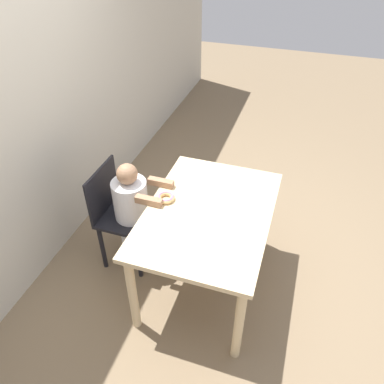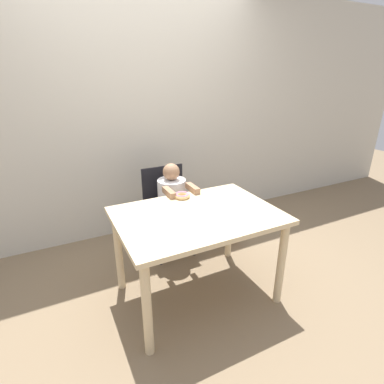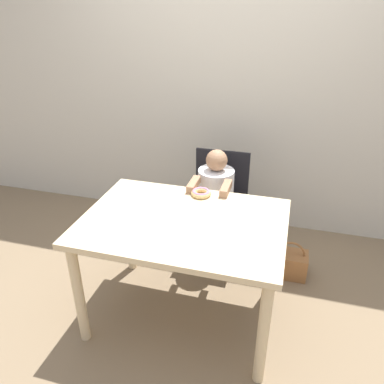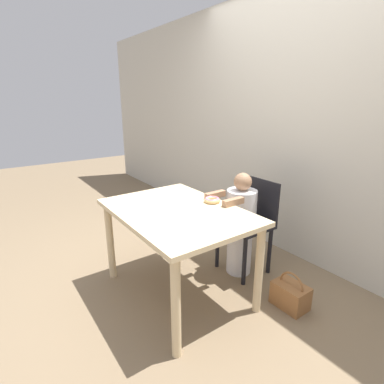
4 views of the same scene
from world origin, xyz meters
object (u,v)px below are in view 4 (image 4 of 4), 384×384
child_figure (240,225)px  handbag (290,295)px  donut (212,200)px  chair (249,223)px

child_figure → handbag: bearing=-1.8°
child_figure → donut: 0.41m
donut → handbag: size_ratio=0.44×
child_figure → handbag: size_ratio=3.21×
child_figure → donut: child_figure is taller
child_figure → chair: bearing=90.0°
child_figure → handbag: child_figure is taller
child_figure → donut: size_ratio=7.21×
donut → handbag: bearing=24.2°
donut → handbag: (0.62, 0.28, -0.64)m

